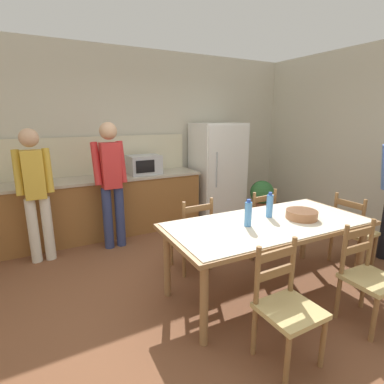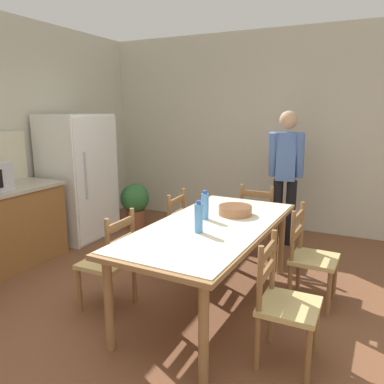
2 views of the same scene
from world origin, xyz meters
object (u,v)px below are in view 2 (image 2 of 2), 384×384
Objects in this scene: chair_head_end at (258,221)px; potted_plant at (135,202)px; chair_side_far_left at (110,262)px; chair_side_near_right at (310,257)px; dining_table at (212,232)px; chair_side_far_right at (166,232)px; bottle_near_centre at (199,218)px; person_by_table at (286,171)px; refrigerator at (79,177)px; chair_side_near_left at (284,304)px; serving_bowl at (235,210)px; bottle_off_centre at (205,206)px.

chair_head_end is 1.36× the size of potted_plant.
chair_side_far_left is 2.45m from potted_plant.
chair_side_near_right is 1.17m from chair_head_end.
chair_side_far_right is (0.51, 0.76, -0.26)m from dining_table.
person_by_table is at bearing -6.52° from bottle_near_centre.
refrigerator is 3.53m from chair_side_near_left.
serving_bowl is 1.55m from person_by_table.
bottle_near_centre is at bearing 41.73° from chair_side_far_right.
chair_head_end is 0.52× the size of person_by_table.
chair_side_near_right is (0.34, -0.92, -0.46)m from bottle_off_centre.
chair_head_end and chair_side_far_right have the same top height.
chair_side_far_right is (-0.84, 0.81, 0.00)m from chair_head_end.
bottle_off_centre is 1.34m from chair_head_end.
refrigerator is 0.96m from potted_plant.
bottle_off_centre is 0.30× the size of chair_side_near_right.
refrigerator is 0.80× the size of dining_table.
bottle_off_centre is (0.11, 0.12, 0.20)m from dining_table.
chair_side_far_left is 2.62m from person_by_table.
chair_side_near_right is at bearing -99.33° from refrigerator.
chair_side_near_left is 1.00× the size of chair_head_end.
chair_side_far_right is at bearing 58.35° from bottle_off_centre.
refrigerator is 5.36× the size of serving_bowl.
bottle_off_centre reaches higher than chair_head_end.
chair_side_far_left is (-0.90, 1.60, 0.00)m from chair_side_near_right.
potted_plant is at bearing -90.48° from person_by_table.
chair_side_far_left is (-0.18, 0.79, -0.46)m from bottle_near_centre.
chair_side_near_left is 0.52× the size of person_by_table.
potted_plant is at bearing 51.26° from chair_side_near_left.
serving_bowl is (-0.61, -2.50, -0.03)m from refrigerator.
chair_side_near_left is at bearing -123.55° from dining_table.
chair_side_near_right is at bearing 118.90° from chair_side_far_left.
chair_head_end is at bearing -7.73° from bottle_off_centre.
serving_bowl is 1.17m from chair_side_near_left.
potted_plant is (0.34, 2.04, -0.06)m from chair_head_end.
chair_side_far_left is (-0.45, 0.80, -0.26)m from dining_table.
chair_side_far_right is (0.14, 0.85, -0.39)m from serving_bowl.
person_by_table is 2.64× the size of potted_plant.
bottle_near_centre is 1.00× the size of bottle_off_centre.
bottle_near_centre is 1.17m from chair_side_near_right.
refrigerator reaches higher than chair_head_end.
chair_side_far_left is 1.36× the size of potted_plant.
chair_side_far_right is 0.52× the size of person_by_table.
refrigerator is 2.45m from bottle_off_centre.
chair_head_end is (0.37, -2.46, -0.42)m from refrigerator.
person_by_table reaches higher than chair_side_near_right.
dining_table is 0.95m from chair_side_near_right.
bottle_off_centre reaches higher than chair_side_near_right.
bottle_near_centre is 0.93m from chair_side_near_left.
chair_side_far_right reaches higher than serving_bowl.
chair_side_far_left is at bearing -29.61° from person_by_table.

